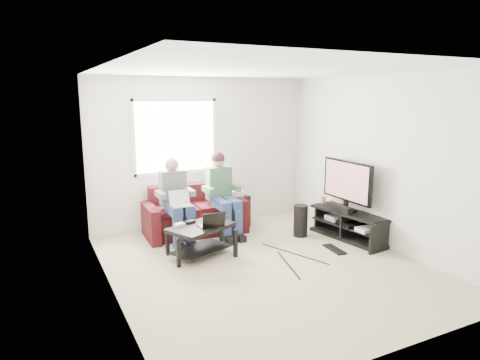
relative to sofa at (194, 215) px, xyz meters
name	(u,v)px	position (x,y,z in m)	size (l,w,h in m)	color
floor	(265,266)	(0.35, -1.82, -0.30)	(4.50, 4.50, 0.00)	tan
ceiling	(268,70)	(0.35, -1.82, 2.30)	(4.50, 4.50, 0.00)	white
wall_back	(203,152)	(0.35, 0.43, 1.00)	(4.50, 4.50, 0.00)	silver
wall_front	(400,214)	(0.35, -4.07, 1.00)	(4.50, 4.50, 0.00)	silver
wall_left	(109,186)	(-1.65, -1.82, 1.00)	(4.50, 4.50, 0.00)	silver
wall_right	(381,162)	(2.35, -1.82, 1.00)	(4.50, 4.50, 0.00)	silver
window	(176,137)	(-0.15, 0.42, 1.30)	(1.48, 0.04, 1.28)	white
sofa	(194,215)	(0.00, 0.00, 0.00)	(1.71, 0.87, 0.79)	#411012
person_left	(176,197)	(-0.40, -0.28, 0.42)	(0.40, 0.70, 1.32)	navy
person_right	(222,188)	(0.40, -0.26, 0.48)	(0.40, 0.71, 1.36)	navy
laptop_silver	(181,202)	(-0.40, -0.53, 0.39)	(0.32, 0.22, 0.24)	silver
coffee_table	(201,234)	(-0.30, -1.08, 0.04)	(1.06, 0.88, 0.46)	black
laptop_black	(211,218)	(-0.18, -1.16, 0.28)	(0.34, 0.24, 0.24)	black
controller_a	(180,225)	(-0.58, -0.96, 0.18)	(0.14, 0.09, 0.04)	silver
controller_b	(190,222)	(-0.40, -0.90, 0.18)	(0.14, 0.09, 0.04)	black
controller_c	(216,219)	(0.00, -0.93, 0.18)	(0.14, 0.09, 0.04)	gray
tv_stand	(349,227)	(2.12, -1.44, -0.09)	(0.60, 1.43, 0.46)	black
tv	(347,182)	(2.11, -1.34, 0.62)	(0.12, 1.10, 0.81)	black
soundbar	(340,208)	(2.00, -1.34, 0.21)	(0.12, 0.50, 0.10)	black
drink_cup	(323,200)	(2.07, -0.81, 0.22)	(0.08, 0.08, 0.12)	#AC6B4A
console_white	(367,229)	(2.12, -1.84, -0.02)	(0.30, 0.22, 0.06)	silver
console_grey	(337,217)	(2.12, -1.14, -0.01)	(0.34, 0.26, 0.08)	gray
console_black	(351,223)	(2.12, -1.49, -0.02)	(0.38, 0.30, 0.07)	black
subwoofer	(301,221)	(1.50, -0.97, -0.04)	(0.23, 0.23, 0.52)	black
keyboard_floor	(334,249)	(1.58, -1.75, -0.29)	(0.15, 0.45, 0.02)	black
end_table	(236,210)	(0.77, -0.02, 0.00)	(0.37, 0.37, 0.65)	black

